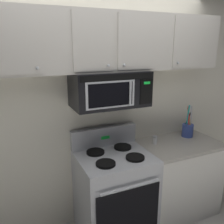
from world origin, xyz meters
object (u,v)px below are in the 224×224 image
at_px(stove_range, 114,192).
at_px(over_range_microwave, 110,89).
at_px(utensil_crock_blue, 188,129).
at_px(salt_shaker, 155,140).

xyz_separation_m(stove_range, over_range_microwave, (-0.00, 0.12, 1.11)).
bearing_deg(over_range_microwave, utensil_crock_blue, 0.39).
height_order(over_range_microwave, utensil_crock_blue, over_range_microwave).
distance_m(stove_range, salt_shaker, 0.73).
xyz_separation_m(over_range_microwave, salt_shaker, (0.55, -0.03, -0.63)).
distance_m(over_range_microwave, utensil_crock_blue, 1.20).
bearing_deg(salt_shaker, over_range_microwave, 176.97).
distance_m(over_range_microwave, salt_shaker, 0.83).
height_order(stove_range, utensil_crock_blue, utensil_crock_blue).
bearing_deg(stove_range, salt_shaker, 9.06).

